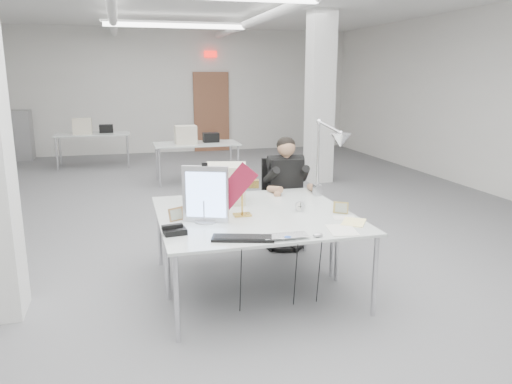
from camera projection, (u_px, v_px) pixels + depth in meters
room_shell at (214, 101)px, 6.57m from camera, size 10.04×14.04×3.24m
desk_main at (268, 228)px, 4.31m from camera, size 1.80×0.90×0.02m
desk_second at (243, 203)px, 5.16m from camera, size 1.80×0.90×0.02m
bg_desk_a at (196, 144)px, 9.53m from camera, size 1.60×0.80×0.02m
bg_desk_b at (92, 134)px, 11.09m from camera, size 1.60×0.80×0.02m
filing_cabinet at (22, 135)px, 12.05m from camera, size 0.45×0.55×1.20m
office_chair at (284, 207)px, 5.94m from camera, size 0.52×0.52×0.99m
seated_person at (286, 175)px, 5.80m from camera, size 0.52×0.62×0.88m
monitor at (205, 194)px, 4.40m from camera, size 0.39×0.19×0.51m
pennant at (234, 188)px, 4.42m from camera, size 0.42×0.10×0.46m
keyboard at (243, 238)px, 3.97m from camera, size 0.52×0.31×0.02m
laptop at (288, 239)px, 3.95m from camera, size 0.38×0.25×0.03m
mouse at (318, 235)px, 4.04m from camera, size 0.10×0.08×0.04m
bankers_lamp at (242, 198)px, 4.61m from camera, size 0.33×0.19×0.35m
desk_phone at (175, 231)px, 4.12m from camera, size 0.20×0.18×0.05m
picture_frame_left at (176, 214)px, 4.48m from camera, size 0.15×0.11×0.12m
picture_frame_right at (341, 208)px, 4.71m from camera, size 0.14×0.11×0.11m
desk_clock at (300, 206)px, 4.79m from camera, size 0.11×0.07×0.10m
paper_stack_a at (342, 230)px, 4.21m from camera, size 0.28×0.36×0.01m
paper_stack_b at (354, 222)px, 4.43m from camera, size 0.31×0.33×0.01m
paper_stack_c at (344, 218)px, 4.57m from camera, size 0.23×0.19×0.01m
beige_monitor at (226, 183)px, 5.11m from camera, size 0.49×0.48×0.39m
architect_lamp at (327, 159)px, 5.09m from camera, size 0.40×0.72×0.88m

